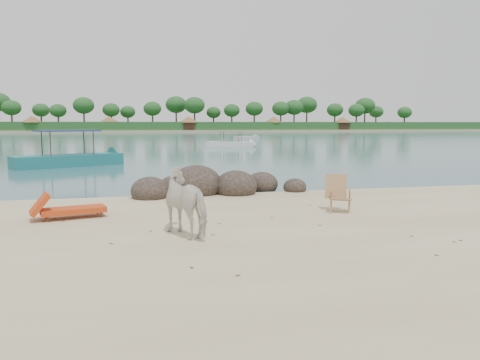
% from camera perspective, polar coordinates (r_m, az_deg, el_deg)
% --- Properties ---
extents(water, '(400.00, 400.00, 0.00)m').
position_cam_1_polar(water, '(100.67, -11.47, 5.29)').
color(water, '#326065').
rests_on(water, ground).
extents(far_shore, '(420.00, 90.00, 1.40)m').
position_cam_1_polar(far_shore, '(180.64, -12.11, 5.92)').
color(far_shore, tan).
rests_on(far_shore, ground).
extents(far_scenery, '(420.00, 18.00, 9.50)m').
position_cam_1_polar(far_scenery, '(147.33, -11.95, 6.96)').
color(far_scenery, '#1E4C1E').
rests_on(far_scenery, ground).
extents(boulders, '(6.49, 3.03, 1.40)m').
position_cam_1_polar(boulders, '(17.21, -3.67, -0.79)').
color(boulders, '#2B231D').
rests_on(boulders, ground).
extents(cow, '(1.56, 2.00, 1.54)m').
position_cam_1_polar(cow, '(10.75, -6.19, -2.76)').
color(cow, silver).
rests_on(cow, ground).
extents(side_table, '(0.60, 0.40, 0.48)m').
position_cam_1_polar(side_table, '(14.28, -6.43, -2.52)').
color(side_table, '#372916').
rests_on(side_table, ground).
extents(lounge_chair, '(2.20, 1.22, 0.62)m').
position_cam_1_polar(lounge_chair, '(13.41, -19.65, -3.17)').
color(lounge_chair, red).
rests_on(lounge_chair, ground).
extents(deck_chair, '(0.94, 0.97, 1.07)m').
position_cam_1_polar(deck_chair, '(13.75, 12.15, -1.75)').
color(deck_chair, tan).
rests_on(deck_chair, ground).
extents(boat_near, '(7.25, 5.04, 3.58)m').
position_cam_1_polar(boat_near, '(30.54, -20.27, 5.01)').
color(boat_near, '#1B6B6E').
rests_on(boat_near, water).
extents(boat_mid, '(5.94, 3.99, 2.93)m').
position_cam_1_polar(boat_mid, '(53.54, -1.12, 5.71)').
color(boat_mid, silver).
rests_on(boat_mid, water).
extents(boat_far, '(5.44, 4.60, 0.68)m').
position_cam_1_polar(boat_far, '(76.09, 0.81, 5.21)').
color(boat_far, beige).
rests_on(boat_far, water).
extents(dead_leaves, '(8.88, 6.47, 0.00)m').
position_cam_1_polar(dead_leaves, '(10.88, 3.99, -6.72)').
color(dead_leaves, brown).
rests_on(dead_leaves, ground).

